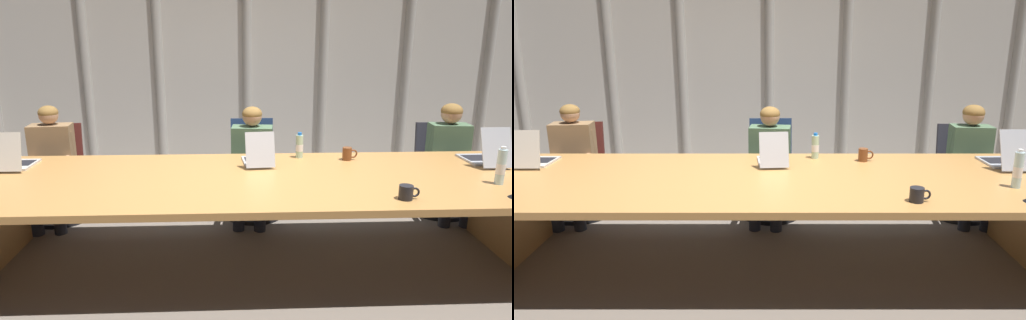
# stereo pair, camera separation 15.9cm
# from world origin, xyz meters

# --- Properties ---
(ground_plane) EXTENTS (14.92, 14.92, 0.00)m
(ground_plane) POSITION_xyz_m (0.00, 0.00, 0.00)
(ground_plane) COLOR #6B6056
(conference_table) EXTENTS (4.58, 1.42, 0.74)m
(conference_table) POSITION_xyz_m (0.00, 0.00, 0.61)
(conference_table) COLOR #B77F42
(conference_table) RESTS_ON ground_plane
(curtain_backdrop) EXTENTS (7.46, 0.17, 2.95)m
(curtain_backdrop) POSITION_xyz_m (-0.00, 2.72, 1.48)
(curtain_backdrop) COLOR beige
(curtain_backdrop) RESTS_ON ground_plane
(laptop_left_end) EXTENTS (0.24, 0.39, 0.31)m
(laptop_left_end) POSITION_xyz_m (-1.93, 0.33, 0.80)
(laptop_left_end) COLOR beige
(laptop_left_end) RESTS_ON conference_table
(laptop_left_mid) EXTENTS (0.27, 0.41, 0.29)m
(laptop_left_mid) POSITION_xyz_m (0.02, 0.36, 0.80)
(laptop_left_mid) COLOR #BCBCC1
(laptop_left_mid) RESTS_ON conference_table
(laptop_center) EXTENTS (0.25, 0.47, 0.32)m
(laptop_center) POSITION_xyz_m (1.90, 0.31, 0.80)
(laptop_center) COLOR #A8ADB7
(laptop_center) RESTS_ON conference_table
(office_chair_left_end) EXTENTS (0.60, 0.60, 0.92)m
(office_chair_left_end) POSITION_xyz_m (-1.92, 1.14, 0.34)
(office_chair_left_end) COLOR #511E19
(office_chair_left_end) RESTS_ON ground_plane
(office_chair_left_mid) EXTENTS (0.60, 0.60, 0.95)m
(office_chair_left_mid) POSITION_xyz_m (0.01, 1.14, 0.35)
(office_chair_left_mid) COLOR navy
(office_chair_left_mid) RESTS_ON ground_plane
(office_chair_center) EXTENTS (0.60, 0.60, 0.90)m
(office_chair_center) POSITION_xyz_m (1.94, 1.14, 0.33)
(office_chair_center) COLOR #2D2D38
(office_chair_center) RESTS_ON ground_plane
(person_left_end) EXTENTS (0.43, 0.57, 1.13)m
(person_left_end) POSITION_xyz_m (-1.91, 0.98, 0.63)
(person_left_end) COLOR olive
(person_left_end) RESTS_ON ground_plane
(person_left_mid) EXTENTS (0.44, 0.57, 1.11)m
(person_left_mid) POSITION_xyz_m (-0.01, 0.98, 0.63)
(person_left_mid) COLOR #4C6B4C
(person_left_mid) RESTS_ON ground_plane
(person_center) EXTENTS (0.42, 0.57, 1.13)m
(person_center) POSITION_xyz_m (1.95, 0.99, 0.64)
(person_center) COLOR #4C6B4C
(person_center) RESTS_ON ground_plane
(water_bottle_primary) EXTENTS (0.06, 0.06, 0.28)m
(water_bottle_primary) POSITION_xyz_m (1.72, -0.24, 0.87)
(water_bottle_primary) COLOR silver
(water_bottle_primary) RESTS_ON conference_table
(water_bottle_secondary) EXTENTS (0.06, 0.06, 0.22)m
(water_bottle_secondary) POSITION_xyz_m (0.39, 0.55, 0.84)
(water_bottle_secondary) COLOR #ADD1B2
(water_bottle_secondary) RESTS_ON conference_table
(coffee_mug_near) EXTENTS (0.13, 0.08, 0.11)m
(coffee_mug_near) POSITION_xyz_m (0.79, 0.46, 0.79)
(coffee_mug_near) COLOR brown
(coffee_mug_near) RESTS_ON conference_table
(coffee_mug_far) EXTENTS (0.14, 0.09, 0.09)m
(coffee_mug_far) POSITION_xyz_m (0.94, -0.52, 0.79)
(coffee_mug_far) COLOR black
(coffee_mug_far) RESTS_ON conference_table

